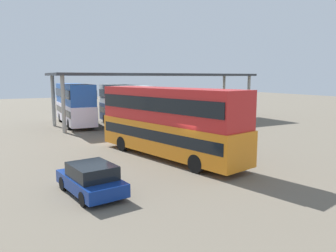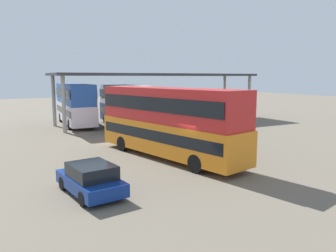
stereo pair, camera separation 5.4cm
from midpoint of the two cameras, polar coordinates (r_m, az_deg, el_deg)
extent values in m
plane|color=#685F51|center=(18.93, 5.02, -6.87)|extent=(140.00, 140.00, 0.00)
cube|color=orange|center=(20.47, -0.08, -1.92)|extent=(4.96, 11.52, 1.91)
cube|color=red|center=(20.21, -0.08, 3.65)|extent=(4.84, 11.29, 2.07)
cube|color=black|center=(20.43, -0.08, -1.28)|extent=(4.89, 11.09, 0.65)
cube|color=black|center=(20.20, -0.08, 3.95)|extent=(4.89, 11.09, 0.83)
cube|color=black|center=(24.86, -8.52, 0.49)|extent=(2.02, 0.57, 1.15)
cube|color=orange|center=(24.75, -8.57, 2.60)|extent=(1.66, 0.47, 0.36)
cylinder|color=black|center=(22.73, -7.95, -3.03)|extent=(0.50, 1.04, 1.00)
cylinder|color=black|center=(23.96, -3.58, -2.38)|extent=(0.50, 1.04, 1.00)
cylinder|color=black|center=(17.43, 4.77, -6.50)|extent=(0.50, 1.04, 1.00)
cylinder|color=black|center=(19.01, 9.38, -5.33)|extent=(0.50, 1.04, 1.00)
cube|color=navy|center=(14.77, -13.31, -9.49)|extent=(2.30, 4.03, 0.55)
cube|color=black|center=(14.44, -13.09, -7.55)|extent=(1.90, 2.31, 0.58)
cylinder|color=black|center=(15.63, -17.72, -9.41)|extent=(0.29, 0.62, 0.60)
cylinder|color=black|center=(16.16, -12.30, -8.61)|extent=(0.29, 0.62, 0.60)
cylinder|color=black|center=(13.51, -14.47, -12.11)|extent=(0.29, 0.62, 0.60)
cylinder|color=black|center=(14.13, -8.35, -11.01)|extent=(0.29, 0.62, 0.60)
cube|color=silver|center=(36.14, -15.79, 2.24)|extent=(2.79, 10.20, 1.89)
cube|color=#1F52AA|center=(35.99, -15.92, 5.36)|extent=(2.71, 9.99, 2.05)
cube|color=black|center=(36.12, -15.81, 2.60)|extent=(2.81, 9.79, 0.64)
cube|color=black|center=(35.99, -15.92, 5.52)|extent=(2.81, 9.79, 0.82)
cube|color=black|center=(41.04, -17.02, 3.29)|extent=(2.08, 0.17, 1.13)
cube|color=orange|center=(40.97, -17.07, 4.55)|extent=(1.71, 0.14, 0.36)
cylinder|color=black|center=(39.15, -18.13, 1.42)|extent=(0.31, 1.01, 1.00)
cylinder|color=black|center=(39.49, -14.96, 1.61)|extent=(0.31, 1.01, 1.00)
cylinder|color=black|center=(32.98, -16.68, 0.25)|extent=(0.31, 1.01, 1.00)
cylinder|color=black|center=(33.39, -12.94, 0.48)|extent=(0.31, 1.01, 1.00)
cube|color=navy|center=(33.59, -7.63, 2.00)|extent=(2.82, 10.12, 1.85)
cube|color=white|center=(33.43, -7.70, 5.29)|extent=(2.74, 9.91, 2.01)
cube|color=black|center=(33.57, -7.64, 2.38)|extent=(2.85, 9.72, 0.63)
cube|color=black|center=(33.43, -7.70, 5.46)|extent=(2.85, 9.72, 0.80)
cube|color=black|center=(38.30, -9.96, 3.15)|extent=(2.13, 0.17, 1.11)
cube|color=orange|center=(38.23, -10.00, 4.47)|extent=(1.76, 0.14, 0.36)
cylinder|color=black|center=(36.33, -10.84, 1.17)|extent=(0.31, 1.01, 1.00)
cylinder|color=black|center=(36.97, -7.44, 1.38)|extent=(0.31, 1.01, 1.00)
cylinder|color=black|center=(30.40, -7.80, -0.14)|extent=(0.31, 1.01, 1.00)
cylinder|color=black|center=(31.17, -3.84, 0.13)|extent=(0.31, 1.01, 1.00)
cube|color=#33353A|center=(37.07, -1.51, 8.85)|extent=(23.44, 6.68, 0.25)
cylinder|color=#9E9B93|center=(45.22, 9.57, 5.23)|extent=(0.36, 0.36, 5.14)
cylinder|color=#9E9B93|center=(41.63, 13.69, 4.85)|extent=(0.36, 0.36, 5.14)
cylinder|color=#9E9B93|center=(35.80, -19.21, 4.08)|extent=(0.36, 0.36, 5.14)
cylinder|color=#9E9B93|center=(31.13, -17.65, 3.58)|extent=(0.36, 0.36, 5.14)
camera|label=1|loc=(0.03, -90.08, -0.01)|focal=35.33mm
camera|label=2|loc=(0.03, 89.92, 0.01)|focal=35.33mm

